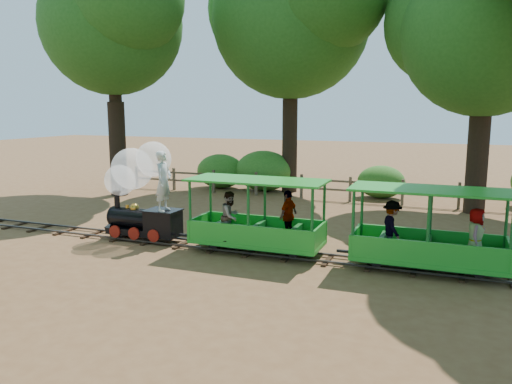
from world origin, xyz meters
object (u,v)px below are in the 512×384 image
(carriage_front, at_px, (257,223))
(carriage_rear, at_px, (426,238))
(locomotive, at_px, (139,184))
(fence, at_px, (325,186))

(carriage_front, xyz_separation_m, carriage_rear, (4.06, 0.04, -0.01))
(carriage_front, distance_m, carriage_rear, 4.06)
(locomotive, distance_m, fence, 8.69)
(fence, bearing_deg, carriage_rear, -62.17)
(carriage_front, xyz_separation_m, fence, (-0.16, 8.03, -0.22))
(carriage_rear, bearing_deg, fence, 117.83)
(carriage_front, height_order, carriage_rear, same)
(carriage_rear, height_order, fence, carriage_rear)
(locomotive, relative_size, carriage_front, 0.81)
(locomotive, distance_m, carriage_front, 3.63)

